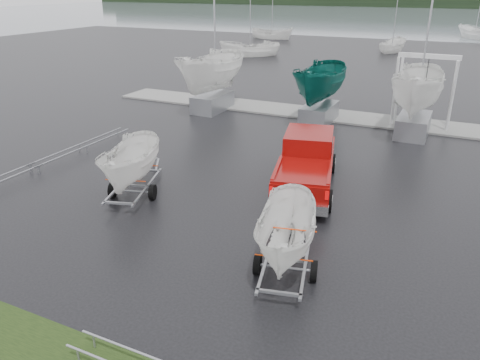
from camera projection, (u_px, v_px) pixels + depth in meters
ground_plane at (238, 192)px, 18.74m from camera, size 120.00×120.00×0.00m
lake at (437, 22)px, 101.94m from camera, size 300.00×300.00×0.00m
dock at (327, 115)px, 29.53m from camera, size 30.00×3.00×0.12m
pickup_truck at (307, 160)px, 19.01m from camera, size 3.44×6.47×2.05m
trailer_hitched at (289, 191)px, 12.48m from camera, size 1.98×3.77×4.73m
trailer_parked at (129, 130)px, 17.30m from camera, size 2.25×3.79×4.98m
boat_hoist at (426, 80)px, 26.33m from camera, size 3.30×2.18×4.12m
keelboat_0 at (211, 43)px, 29.07m from camera, size 2.68×3.20×10.86m
keelboat_1 at (323, 58)px, 26.60m from camera, size 2.39×3.20×7.46m
keelboat_2 at (423, 59)px, 24.18m from camera, size 2.57×3.20×10.74m
mast_rack_0 at (82, 145)px, 23.00m from camera, size 0.56×6.50×0.06m
moored_boat_0 at (250, 56)px, 53.74m from camera, size 3.77×3.76×11.54m
moored_boat_1 at (391, 52)px, 57.34m from camera, size 2.73×2.78×11.16m
moored_boat_4 at (272, 39)px, 70.77m from camera, size 2.92×2.86×11.46m
moored_boat_5 at (474, 38)px, 71.34m from camera, size 4.06×4.08×11.80m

